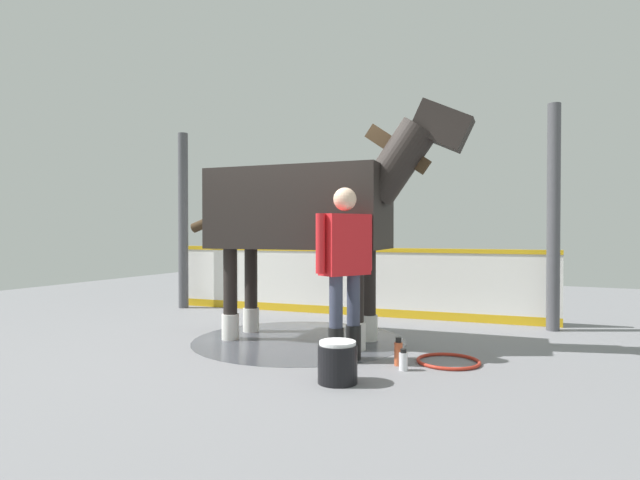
# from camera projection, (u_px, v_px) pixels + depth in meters

# --- Properties ---
(ground_plane) EXTENTS (16.00, 16.00, 0.02)m
(ground_plane) POSITION_uv_depth(u_px,v_px,m) (291.00, 343.00, 5.87)
(ground_plane) COLOR gray
(wet_patch) EXTENTS (2.45, 2.45, 0.00)m
(wet_patch) POSITION_uv_depth(u_px,v_px,m) (299.00, 340.00, 5.97)
(wet_patch) COLOR #42444C
(wet_patch) RESTS_ON ground
(barrier_wall) EXTENTS (0.56, 5.82, 1.01)m
(barrier_wall) POSITION_uv_depth(u_px,v_px,m) (350.00, 284.00, 7.78)
(barrier_wall) COLOR white
(barrier_wall) RESTS_ON ground
(roof_post_near) EXTENTS (0.16, 0.16, 2.86)m
(roof_post_near) POSITION_uv_depth(u_px,v_px,m) (554.00, 217.00, 6.53)
(roof_post_near) COLOR #4C4C51
(roof_post_near) RESTS_ON ground
(roof_post_far) EXTENTS (0.16, 0.16, 2.86)m
(roof_post_far) POSITION_uv_depth(u_px,v_px,m) (183.00, 221.00, 8.49)
(roof_post_far) COLOR #4C4C51
(roof_post_far) RESTS_ON ground
(horse) EXTENTS (1.07, 3.39, 2.63)m
(horse) POSITION_uv_depth(u_px,v_px,m) (309.00, 211.00, 5.90)
(horse) COLOR black
(horse) RESTS_ON ground
(handler) EXTENTS (0.61, 0.42, 1.68)m
(handler) POSITION_uv_depth(u_px,v_px,m) (345.00, 261.00, 5.00)
(handler) COLOR black
(handler) RESTS_ON ground
(wash_bucket) EXTENTS (0.33, 0.33, 0.35)m
(wash_bucket) POSITION_uv_depth(u_px,v_px,m) (338.00, 362.00, 4.28)
(wash_bucket) COLOR black
(wash_bucket) RESTS_ON ground
(bottle_shampoo) EXTENTS (0.08, 0.08, 0.19)m
(bottle_shampoo) POSITION_uv_depth(u_px,v_px,m) (403.00, 361.00, 4.66)
(bottle_shampoo) COLOR white
(bottle_shampoo) RESTS_ON ground
(bottle_spray) EXTENTS (0.08, 0.08, 0.26)m
(bottle_spray) POSITION_uv_depth(u_px,v_px,m) (398.00, 353.00, 4.83)
(bottle_spray) COLOR #CC5933
(bottle_spray) RESTS_ON ground
(hose_coil) EXTENTS (0.60, 0.60, 0.03)m
(hose_coil) POSITION_uv_depth(u_px,v_px,m) (448.00, 361.00, 4.93)
(hose_coil) COLOR #B72D1E
(hose_coil) RESTS_ON ground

